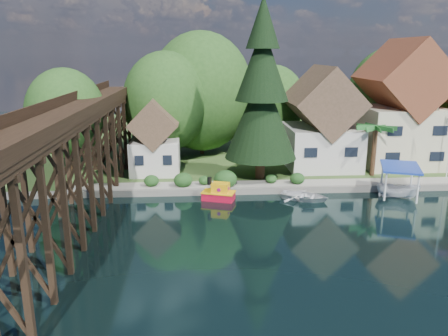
{
  "coord_description": "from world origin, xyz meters",
  "views": [
    {
      "loc": [
        -6.67,
        -30.58,
        12.83
      ],
      "look_at": [
        -4.32,
        6.0,
        3.1
      ],
      "focal_mm": 35.0,
      "sensor_mm": 36.0,
      "label": 1
    }
  ],
  "objects": [
    {
      "name": "bank",
      "position": [
        0.0,
        34.0,
        0.25
      ],
      "size": [
        140.0,
        52.0,
        0.5
      ],
      "primitive_type": "cube",
      "color": "#314C1E",
      "rests_on": "ground"
    },
    {
      "name": "shed",
      "position": [
        -11.0,
        14.5,
        3.83
      ],
      "size": [
        5.09,
        5.4,
        7.85
      ],
      "color": "beige",
      "rests_on": "bank"
    },
    {
      "name": "house_center",
      "position": [
        16.0,
        16.5,
        6.42
      ],
      "size": [
        8.65,
        9.18,
        13.89
      ],
      "color": "beige",
      "rests_on": "bank"
    },
    {
      "name": "shrubs",
      "position": [
        -4.6,
        9.26,
        1.23
      ],
      "size": [
        15.76,
        2.47,
        1.7
      ],
      "color": "#1E4017",
      "rests_on": "bank"
    },
    {
      "name": "palm_tree",
      "position": [
        11.45,
        11.92,
        5.33
      ],
      "size": [
        5.04,
        5.04,
        5.54
      ],
      "color": "#382314",
      "rests_on": "bank"
    },
    {
      "name": "tugboat",
      "position": [
        -4.74,
        6.55,
        0.63
      ],
      "size": [
        3.24,
        2.41,
        2.09
      ],
      "color": "red",
      "rests_on": "ground"
    },
    {
      "name": "boat_white_a",
      "position": [
        2.93,
        6.08,
        0.45
      ],
      "size": [
        5.23,
        4.68,
        0.89
      ],
      "primitive_type": "imported",
      "rotation": [
        0.0,
        0.0,
        1.1
      ],
      "color": "silver",
      "rests_on": "ground"
    },
    {
      "name": "bg_trees",
      "position": [
        1.0,
        21.25,
        7.29
      ],
      "size": [
        49.9,
        13.3,
        10.57
      ],
      "color": "#382314",
      "rests_on": "bank"
    },
    {
      "name": "boat_canopy",
      "position": [
        11.53,
        6.05,
        1.29
      ],
      "size": [
        4.56,
        5.45,
        2.99
      ],
      "color": "white",
      "rests_on": "ground"
    },
    {
      "name": "trestle_bridge",
      "position": [
        -16.0,
        5.17,
        5.35
      ],
      "size": [
        4.12,
        44.18,
        9.3
      ],
      "color": "black",
      "rests_on": "ground"
    },
    {
      "name": "seawall",
      "position": [
        4.0,
        8.0,
        0.31
      ],
      "size": [
        60.0,
        0.4,
        0.62
      ],
      "primitive_type": "cube",
      "color": "slate",
      "rests_on": "ground"
    },
    {
      "name": "promenade",
      "position": [
        6.0,
        9.3,
        0.53
      ],
      "size": [
        50.0,
        2.6,
        0.06
      ],
      "primitive_type": "cube",
      "color": "gray",
      "rests_on": "bank"
    },
    {
      "name": "ground",
      "position": [
        0.0,
        0.0,
        0.0
      ],
      "size": [
        140.0,
        140.0,
        0.0
      ],
      "primitive_type": "plane",
      "color": "black",
      "rests_on": "ground"
    },
    {
      "name": "conifer",
      "position": [
        -0.31,
        11.65,
        8.93
      ],
      "size": [
        7.11,
        7.11,
        17.51
      ],
      "color": "#382314",
      "rests_on": "bank"
    },
    {
      "name": "house_left",
      "position": [
        7.0,
        16.0,
        5.14
      ],
      "size": [
        7.64,
        8.64,
        11.02
      ],
      "color": "beige",
      "rests_on": "bank"
    }
  ]
}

